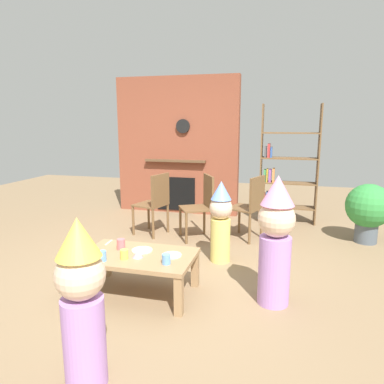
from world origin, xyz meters
name	(u,v)px	position (x,y,z in m)	size (l,w,h in m)	color
ground_plane	(170,272)	(0.00, 0.00, 0.00)	(12.00, 12.00, 0.00)	#846B4C
brick_fireplace_feature	(177,146)	(-0.70, 2.60, 1.19)	(2.20, 0.28, 2.40)	brown
bookshelf	(284,169)	(1.17, 2.40, 0.88)	(0.90, 0.28, 1.90)	brown
coffee_table	(138,260)	(-0.14, -0.53, 0.33)	(1.06, 0.66, 0.39)	#9E7A51
paper_cup_near_left	(124,254)	(-0.21, -0.66, 0.44)	(0.07, 0.07, 0.09)	#F2CC4C
paper_cup_near_right	(102,256)	(-0.38, -0.76, 0.44)	(0.07, 0.07, 0.09)	#669EE0
paper_cup_center	(166,259)	(0.20, -0.68, 0.44)	(0.08, 0.08, 0.09)	#669EE0
paper_cup_far_left	(121,244)	(-0.35, -0.44, 0.44)	(0.08, 0.08, 0.10)	#E5666B
paper_plate_front	(142,250)	(-0.13, -0.43, 0.40)	(0.20, 0.20, 0.01)	white
paper_plate_rear	(172,255)	(0.19, -0.48, 0.40)	(0.18, 0.18, 0.01)	white
birthday_cake_slice	(138,254)	(-0.11, -0.60, 0.43)	(0.10, 0.10, 0.07)	pink
table_fork	(109,242)	(-0.56, -0.30, 0.40)	(0.15, 0.02, 0.01)	silver
child_with_cone_hat	(82,300)	(0.02, -1.72, 0.57)	(0.30, 0.30, 1.08)	#B27FCC
child_in_pink	(276,238)	(1.12, -0.39, 0.62)	(0.32, 0.32, 1.17)	#B27FCC
child_by_the_chairs	(221,220)	(0.48, 0.46, 0.51)	(0.27, 0.27, 0.96)	#E0CC66
dining_chair_left	(155,201)	(-0.60, 1.20, 0.51)	(0.50, 0.50, 0.90)	brown
dining_chair_middle	(202,203)	(0.08, 1.22, 0.51)	(0.54, 0.54, 0.90)	brown
dining_chair_right	(251,204)	(0.74, 1.33, 0.51)	(0.52, 0.52, 0.90)	brown
potted_plant_tall	(368,208)	(2.29, 1.61, 0.48)	(0.59, 0.59, 0.81)	#4C5660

